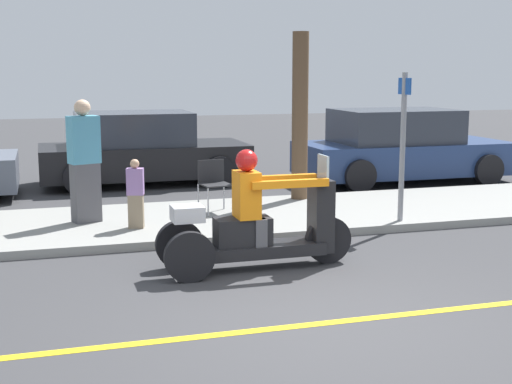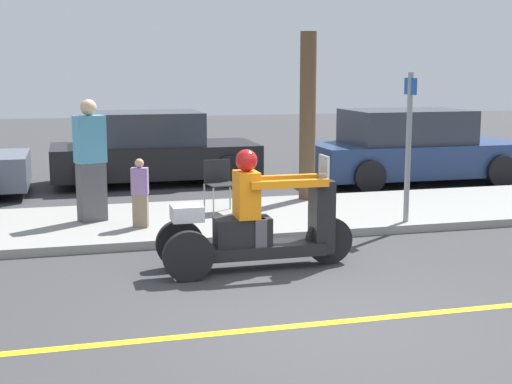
% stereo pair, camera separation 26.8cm
% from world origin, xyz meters
% --- Properties ---
extents(ground_plane, '(60.00, 60.00, 0.00)m').
position_xyz_m(ground_plane, '(0.00, 0.00, 0.00)').
color(ground_plane, '#38383A').
extents(lane_stripe, '(24.00, 0.12, 0.01)m').
position_xyz_m(lane_stripe, '(-0.15, 0.00, 0.00)').
color(lane_stripe, gold).
rests_on(lane_stripe, ground).
extents(sidewalk_strip, '(28.00, 2.80, 0.12)m').
position_xyz_m(sidewalk_strip, '(0.00, 4.60, 0.06)').
color(sidewalk_strip, gray).
rests_on(sidewalk_strip, ground).
extents(motorcycle_trike, '(2.38, 0.71, 1.45)m').
position_xyz_m(motorcycle_trike, '(-0.15, 1.97, 0.52)').
color(motorcycle_trike, black).
rests_on(motorcycle_trike, ground).
extents(spectator_far_back, '(0.27, 0.20, 0.99)m').
position_xyz_m(spectator_far_back, '(-1.31, 4.09, 0.60)').
color(spectator_far_back, gray).
rests_on(spectator_far_back, sidewalk_strip).
extents(spectator_end_of_line, '(0.49, 0.38, 1.81)m').
position_xyz_m(spectator_end_of_line, '(-1.96, 4.73, 0.99)').
color(spectator_end_of_line, '#515156').
rests_on(spectator_end_of_line, sidewalk_strip).
extents(folding_chair_curbside, '(0.52, 0.52, 0.82)m').
position_xyz_m(folding_chair_curbside, '(0.04, 4.93, 0.62)').
color(folding_chair_curbside, '#A5A8AD').
rests_on(folding_chair_curbside, sidewalk_strip).
extents(parked_car_lot_right, '(4.44, 2.10, 1.53)m').
position_xyz_m(parked_car_lot_right, '(4.71, 7.52, 0.72)').
color(parked_car_lot_right, navy).
rests_on(parked_car_lot_right, ground).
extents(parked_car_lot_far, '(4.22, 2.08, 1.49)m').
position_xyz_m(parked_car_lot_far, '(-0.59, 8.81, 0.70)').
color(parked_car_lot_far, black).
rests_on(parked_car_lot_far, ground).
extents(tree_trunk, '(0.28, 0.28, 2.87)m').
position_xyz_m(tree_trunk, '(1.74, 5.63, 1.56)').
color(tree_trunk, brown).
rests_on(tree_trunk, sidewalk_strip).
extents(street_sign, '(0.08, 0.36, 2.20)m').
position_xyz_m(street_sign, '(2.55, 3.45, 1.32)').
color(street_sign, gray).
rests_on(street_sign, sidewalk_strip).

